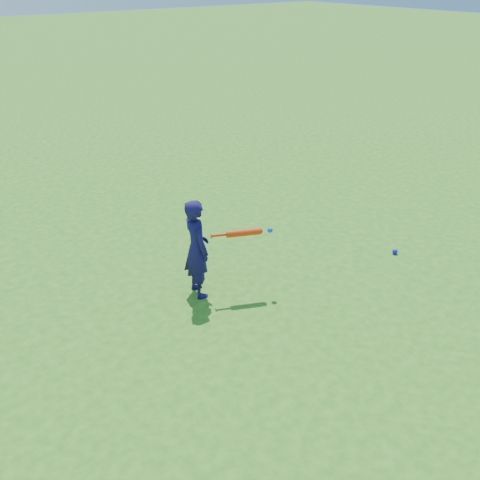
# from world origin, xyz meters

# --- Properties ---
(ground) EXTENTS (80.00, 80.00, 0.00)m
(ground) POSITION_xyz_m (0.00, 0.00, 0.00)
(ground) COLOR #266016
(ground) RESTS_ON ground
(child) EXTENTS (0.35, 0.47, 1.18)m
(child) POSITION_xyz_m (-0.49, -0.43, 0.59)
(child) COLOR #130E45
(child) RESTS_ON ground
(ground_ball_blue) EXTENTS (0.07, 0.07, 0.07)m
(ground_ball_blue) POSITION_xyz_m (2.12, -1.23, 0.04)
(ground_ball_blue) COLOR #100DE3
(ground_ball_blue) RESTS_ON ground
(bat_swing) EXTENTS (0.66, 0.34, 0.08)m
(bat_swing) POSITION_xyz_m (-0.00, -0.70, 0.75)
(bat_swing) COLOR red
(bat_swing) RESTS_ON ground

